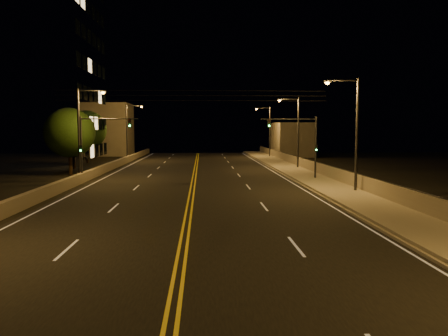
{
  "coord_description": "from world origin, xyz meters",
  "views": [
    {
      "loc": [
        0.76,
        -6.4,
        4.68
      ],
      "look_at": [
        2.0,
        18.0,
        2.5
      ],
      "focal_mm": 35.0,
      "sensor_mm": 36.0,
      "label": 1
    }
  ],
  "objects_px": {
    "tree_0": "(70,133)",
    "streetlight_3": "(268,128)",
    "traffic_signal_left": "(93,141)",
    "traffic_signal_right": "(304,140)",
    "tree_1": "(73,132)",
    "tree_2": "(87,130)",
    "streetlight_6": "(129,128)",
    "streetlight_1": "(353,127)",
    "streetlight_2": "(296,128)",
    "streetlight_5": "(82,128)"
  },
  "relations": [
    {
      "from": "tree_0",
      "to": "streetlight_3",
      "type": "bearing_deg",
      "value": 46.64
    },
    {
      "from": "traffic_signal_left",
      "to": "tree_0",
      "type": "height_order",
      "value": "tree_0"
    },
    {
      "from": "streetlight_3",
      "to": "traffic_signal_left",
      "type": "relative_size",
      "value": 1.43
    },
    {
      "from": "traffic_signal_left",
      "to": "tree_0",
      "type": "distance_m",
      "value": 7.37
    },
    {
      "from": "traffic_signal_right",
      "to": "tree_1",
      "type": "height_order",
      "value": "tree_1"
    },
    {
      "from": "tree_2",
      "to": "streetlight_6",
      "type": "bearing_deg",
      "value": 31.96
    },
    {
      "from": "traffic_signal_left",
      "to": "tree_0",
      "type": "bearing_deg",
      "value": 121.76
    },
    {
      "from": "streetlight_1",
      "to": "tree_2",
      "type": "bearing_deg",
      "value": 130.98
    },
    {
      "from": "tree_1",
      "to": "tree_2",
      "type": "xyz_separation_m",
      "value": [
        -0.74,
        8.95,
        0.24
      ]
    },
    {
      "from": "streetlight_6",
      "to": "traffic_signal_right",
      "type": "bearing_deg",
      "value": -52.32
    },
    {
      "from": "streetlight_1",
      "to": "tree_1",
      "type": "distance_m",
      "value": 33.74
    },
    {
      "from": "traffic_signal_left",
      "to": "tree_2",
      "type": "height_order",
      "value": "tree_2"
    },
    {
      "from": "tree_0",
      "to": "tree_1",
      "type": "xyz_separation_m",
      "value": [
        -1.73,
        7.28,
        0.03
      ]
    },
    {
      "from": "tree_0",
      "to": "tree_1",
      "type": "height_order",
      "value": "tree_1"
    },
    {
      "from": "streetlight_2",
      "to": "tree_2",
      "type": "xyz_separation_m",
      "value": [
        -26.59,
        11.64,
        -0.24
      ]
    },
    {
      "from": "streetlight_1",
      "to": "tree_0",
      "type": "height_order",
      "value": "streetlight_1"
    },
    {
      "from": "traffic_signal_right",
      "to": "tree_1",
      "type": "distance_m",
      "value": 27.84
    },
    {
      "from": "streetlight_2",
      "to": "tree_2",
      "type": "bearing_deg",
      "value": 156.37
    },
    {
      "from": "traffic_signal_left",
      "to": "tree_2",
      "type": "xyz_separation_m",
      "value": [
        -6.33,
        22.47,
        0.89
      ]
    },
    {
      "from": "tree_1",
      "to": "streetlight_6",
      "type": "bearing_deg",
      "value": 69.9
    },
    {
      "from": "streetlight_2",
      "to": "traffic_signal_left",
      "type": "height_order",
      "value": "streetlight_2"
    },
    {
      "from": "streetlight_2",
      "to": "traffic_signal_right",
      "type": "bearing_deg",
      "value": -98.05
    },
    {
      "from": "streetlight_2",
      "to": "tree_2",
      "type": "height_order",
      "value": "streetlight_2"
    },
    {
      "from": "tree_2",
      "to": "tree_0",
      "type": "bearing_deg",
      "value": -81.35
    },
    {
      "from": "streetlight_2",
      "to": "streetlight_6",
      "type": "distance_m",
      "value": 26.06
    },
    {
      "from": "streetlight_1",
      "to": "streetlight_6",
      "type": "relative_size",
      "value": 1.0
    },
    {
      "from": "streetlight_5",
      "to": "streetlight_2",
      "type": "bearing_deg",
      "value": 25.02
    },
    {
      "from": "streetlight_3",
      "to": "tree_2",
      "type": "height_order",
      "value": "streetlight_3"
    },
    {
      "from": "streetlight_1",
      "to": "streetlight_5",
      "type": "relative_size",
      "value": 1.0
    },
    {
      "from": "streetlight_5",
      "to": "tree_1",
      "type": "bearing_deg",
      "value": 109.4
    },
    {
      "from": "streetlight_2",
      "to": "tree_1",
      "type": "relative_size",
      "value": 1.2
    },
    {
      "from": "streetlight_1",
      "to": "streetlight_6",
      "type": "bearing_deg",
      "value": 122.28
    },
    {
      "from": "streetlight_3",
      "to": "tree_0",
      "type": "distance_m",
      "value": 35.14
    },
    {
      "from": "tree_2",
      "to": "streetlight_5",
      "type": "bearing_deg",
      "value": -76.48
    },
    {
      "from": "tree_1",
      "to": "tree_0",
      "type": "bearing_deg",
      "value": -76.64
    },
    {
      "from": "streetlight_2",
      "to": "streetlight_6",
      "type": "xyz_separation_m",
      "value": [
        -21.39,
        14.88,
        0.0
      ]
    },
    {
      "from": "streetlight_3",
      "to": "streetlight_1",
      "type": "bearing_deg",
      "value": -90.0
    },
    {
      "from": "streetlight_5",
      "to": "tree_1",
      "type": "relative_size",
      "value": 1.2
    },
    {
      "from": "streetlight_3",
      "to": "tree_1",
      "type": "bearing_deg",
      "value": -144.76
    },
    {
      "from": "streetlight_3",
      "to": "traffic_signal_left",
      "type": "distance_m",
      "value": 37.71
    },
    {
      "from": "streetlight_6",
      "to": "traffic_signal_right",
      "type": "height_order",
      "value": "streetlight_6"
    },
    {
      "from": "streetlight_6",
      "to": "streetlight_5",
      "type": "bearing_deg",
      "value": -90.0
    },
    {
      "from": "streetlight_3",
      "to": "streetlight_5",
      "type": "bearing_deg",
      "value": -124.67
    },
    {
      "from": "streetlight_1",
      "to": "streetlight_6",
      "type": "height_order",
      "value": "same"
    },
    {
      "from": "streetlight_2",
      "to": "streetlight_5",
      "type": "height_order",
      "value": "same"
    },
    {
      "from": "streetlight_2",
      "to": "traffic_signal_left",
      "type": "relative_size",
      "value": 1.43
    },
    {
      "from": "streetlight_6",
      "to": "tree_1",
      "type": "relative_size",
      "value": 1.2
    },
    {
      "from": "traffic_signal_left",
      "to": "streetlight_6",
      "type": "bearing_deg",
      "value": 92.52
    },
    {
      "from": "streetlight_5",
      "to": "tree_2",
      "type": "bearing_deg",
      "value": 103.52
    },
    {
      "from": "streetlight_3",
      "to": "traffic_signal_right",
      "type": "relative_size",
      "value": 1.43
    }
  ]
}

